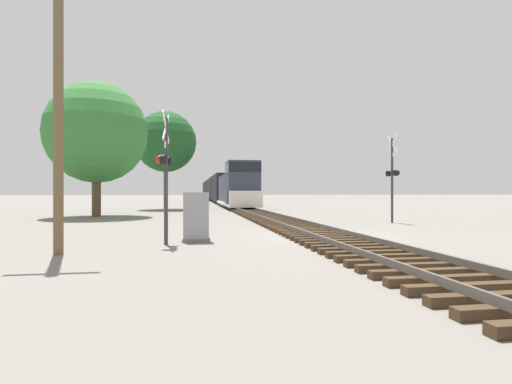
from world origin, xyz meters
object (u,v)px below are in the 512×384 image
object	(u,v)px
freight_train	(217,189)
crossing_signal_far	(393,175)
tree_far_right	(96,133)
tree_mid_background	(166,142)
crossing_signal_near	(165,167)
utility_pole	(58,83)
relay_cabinet	(196,217)

from	to	relation	value
freight_train	crossing_signal_far	distance (m)	52.59
tree_far_right	tree_mid_background	world-z (taller)	tree_mid_background
tree_far_right	crossing_signal_near	bearing A→B (deg)	-70.32
tree_far_right	tree_mid_background	xyz separation A→B (m)	(3.79, 10.59, 0.82)
freight_train	tree_far_right	world-z (taller)	tree_far_right
freight_train	utility_pole	distance (m)	61.22
crossing_signal_far	utility_pole	distance (m)	16.25
tree_mid_background	utility_pole	bearing A→B (deg)	-92.28
freight_train	relay_cabinet	size ratio (longest dim) A/B	47.92
freight_train	relay_cabinet	distance (m)	58.67
crossing_signal_far	tree_far_right	xyz separation A→B (m)	(-16.49, 8.02, 2.95)
tree_far_right	relay_cabinet	bearing A→B (deg)	-66.29
freight_train	crossing_signal_far	xyz separation A→B (m)	(5.83, -52.27, 0.45)
crossing_signal_near	crossing_signal_far	bearing A→B (deg)	129.46
crossing_signal_far	relay_cabinet	distance (m)	12.10
crossing_signal_far	tree_mid_background	world-z (taller)	tree_mid_background
crossing_signal_far	relay_cabinet	world-z (taller)	crossing_signal_far
relay_cabinet	crossing_signal_far	bearing A→B (deg)	31.31
crossing_signal_near	tree_mid_background	world-z (taller)	tree_mid_background
relay_cabinet	tree_far_right	xyz separation A→B (m)	(-6.26, 14.25, 4.68)
freight_train	tree_mid_background	bearing A→B (deg)	-101.55
utility_pole	tree_mid_background	xyz separation A→B (m)	(1.07, 27.01, 1.85)
tree_far_right	utility_pole	bearing A→B (deg)	-80.62
tree_far_right	tree_mid_background	size ratio (longest dim) A/B	0.96
crossing_signal_far	utility_pole	xyz separation A→B (m)	(-13.78, -8.39, 1.92)
crossing_signal_near	utility_pole	world-z (taller)	utility_pole
tree_mid_background	tree_far_right	bearing A→B (deg)	-109.67
crossing_signal_far	utility_pole	world-z (taller)	utility_pole
freight_train	crossing_signal_near	bearing A→B (deg)	-95.18
utility_pole	freight_train	bearing A→B (deg)	82.53
crossing_signal_far	relay_cabinet	xyz separation A→B (m)	(-10.24, -6.22, -1.73)
relay_cabinet	tree_far_right	world-z (taller)	tree_far_right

